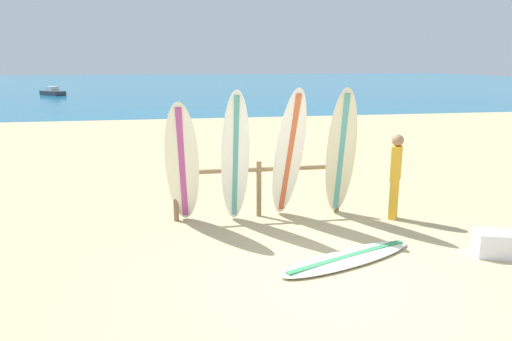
{
  "coord_description": "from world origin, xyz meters",
  "views": [
    {
      "loc": [
        -1.96,
        -5.15,
        2.76
      ],
      "look_at": [
        -0.49,
        3.11,
        0.78
      ],
      "focal_mm": 32.66,
      "sensor_mm": 36.0,
      "label": 1
    }
  ],
  "objects_px": {
    "surfboard_rack": "(259,180)",
    "small_boat_offshore": "(53,92)",
    "surfboard_leaning_center_left": "(289,155)",
    "cooler_box": "(497,244)",
    "surfboard_lying_on_sand": "(348,258)",
    "surfboard_leaning_center": "(341,154)",
    "surfboard_leaning_left": "(235,158)",
    "beachgoer_standing": "(396,173)",
    "surfboard_leaning_far_left": "(182,164)"
  },
  "relations": [
    {
      "from": "surfboard_leaning_far_left",
      "to": "surfboard_leaning_center",
      "type": "height_order",
      "value": "surfboard_leaning_center"
    },
    {
      "from": "surfboard_leaning_center",
      "to": "surfboard_leaning_far_left",
      "type": "bearing_deg",
      "value": 177.77
    },
    {
      "from": "beachgoer_standing",
      "to": "surfboard_leaning_far_left",
      "type": "bearing_deg",
      "value": 175.49
    },
    {
      "from": "surfboard_leaning_far_left",
      "to": "cooler_box",
      "type": "bearing_deg",
      "value": -25.2
    },
    {
      "from": "surfboard_rack",
      "to": "beachgoer_standing",
      "type": "bearing_deg",
      "value": -13.35
    },
    {
      "from": "surfboard_leaning_left",
      "to": "surfboard_leaning_center_left",
      "type": "bearing_deg",
      "value": 3.25
    },
    {
      "from": "surfboard_leaning_center_left",
      "to": "surfboard_leaning_center",
      "type": "bearing_deg",
      "value": -2.44
    },
    {
      "from": "surfboard_lying_on_sand",
      "to": "cooler_box",
      "type": "distance_m",
      "value": 2.2
    },
    {
      "from": "surfboard_leaning_left",
      "to": "small_boat_offshore",
      "type": "height_order",
      "value": "surfboard_leaning_left"
    },
    {
      "from": "surfboard_leaning_left",
      "to": "surfboard_leaning_center_left",
      "type": "height_order",
      "value": "surfboard_leaning_center_left"
    },
    {
      "from": "surfboard_rack",
      "to": "surfboard_leaning_center",
      "type": "relative_size",
      "value": 1.3
    },
    {
      "from": "surfboard_leaning_left",
      "to": "surfboard_lying_on_sand",
      "type": "xyz_separation_m",
      "value": [
        1.38,
        -1.76,
        -1.14
      ]
    },
    {
      "from": "surfboard_leaning_center",
      "to": "surfboard_lying_on_sand",
      "type": "distance_m",
      "value": 2.17
    },
    {
      "from": "small_boat_offshore",
      "to": "surfboard_lying_on_sand",
      "type": "bearing_deg",
      "value": -71.13
    },
    {
      "from": "surfboard_leaning_center_left",
      "to": "cooler_box",
      "type": "relative_size",
      "value": 3.95
    },
    {
      "from": "surfboard_leaning_center",
      "to": "surfboard_leaning_center_left",
      "type": "bearing_deg",
      "value": 177.56
    },
    {
      "from": "surfboard_rack",
      "to": "cooler_box",
      "type": "xyz_separation_m",
      "value": [
        3.08,
        -2.35,
        -0.49
      ]
    },
    {
      "from": "small_boat_offshore",
      "to": "cooler_box",
      "type": "xyz_separation_m",
      "value": [
        14.36,
        -35.84,
        -0.08
      ]
    },
    {
      "from": "surfboard_leaning_center",
      "to": "surfboard_lying_on_sand",
      "type": "xyz_separation_m",
      "value": [
        -0.49,
        -1.77,
        -1.15
      ]
    },
    {
      "from": "surfboard_leaning_far_left",
      "to": "surfboard_lying_on_sand",
      "type": "distance_m",
      "value": 3.12
    },
    {
      "from": "surfboard_lying_on_sand",
      "to": "beachgoer_standing",
      "type": "height_order",
      "value": "beachgoer_standing"
    },
    {
      "from": "surfboard_leaning_center",
      "to": "beachgoer_standing",
      "type": "xyz_separation_m",
      "value": [
        0.96,
        -0.18,
        -0.34
      ]
    },
    {
      "from": "surfboard_rack",
      "to": "surfboard_leaning_far_left",
      "type": "bearing_deg",
      "value": -168.95
    },
    {
      "from": "surfboard_leaning_center",
      "to": "cooler_box",
      "type": "height_order",
      "value": "surfboard_leaning_center"
    },
    {
      "from": "surfboard_leaning_far_left",
      "to": "surfboard_leaning_center_left",
      "type": "height_order",
      "value": "surfboard_leaning_center_left"
    },
    {
      "from": "surfboard_lying_on_sand",
      "to": "beachgoer_standing",
      "type": "xyz_separation_m",
      "value": [
        1.44,
        1.59,
        0.81
      ]
    },
    {
      "from": "surfboard_leaning_center_left",
      "to": "cooler_box",
      "type": "xyz_separation_m",
      "value": [
        2.62,
        -2.02,
        -1.0
      ]
    },
    {
      "from": "surfboard_rack",
      "to": "small_boat_offshore",
      "type": "distance_m",
      "value": 35.33
    },
    {
      "from": "beachgoer_standing",
      "to": "surfboard_leaning_center",
      "type": "bearing_deg",
      "value": 169.08
    },
    {
      "from": "surfboard_leaning_center_left",
      "to": "surfboard_leaning_center",
      "type": "height_order",
      "value": "surfboard_leaning_center_left"
    },
    {
      "from": "surfboard_leaning_left",
      "to": "cooler_box",
      "type": "xyz_separation_m",
      "value": [
        3.56,
        -1.97,
        -0.99
      ]
    },
    {
      "from": "surfboard_leaning_left",
      "to": "surfboard_lying_on_sand",
      "type": "bearing_deg",
      "value": -51.93
    },
    {
      "from": "surfboard_lying_on_sand",
      "to": "small_boat_offshore",
      "type": "xyz_separation_m",
      "value": [
        -12.18,
        35.63,
        0.22
      ]
    },
    {
      "from": "surfboard_rack",
      "to": "surfboard_leaning_far_left",
      "type": "height_order",
      "value": "surfboard_leaning_far_left"
    },
    {
      "from": "surfboard_leaning_far_left",
      "to": "small_boat_offshore",
      "type": "bearing_deg",
      "value": 106.38
    },
    {
      "from": "surfboard_leaning_left",
      "to": "beachgoer_standing",
      "type": "xyz_separation_m",
      "value": [
        2.82,
        -0.17,
        -0.33
      ]
    },
    {
      "from": "surfboard_leaning_left",
      "to": "cooler_box",
      "type": "bearing_deg",
      "value": -28.95
    },
    {
      "from": "surfboard_rack",
      "to": "small_boat_offshore",
      "type": "height_order",
      "value": "surfboard_rack"
    },
    {
      "from": "surfboard_rack",
      "to": "small_boat_offshore",
      "type": "bearing_deg",
      "value": 108.62
    },
    {
      "from": "surfboard_leaning_left",
      "to": "small_boat_offshore",
      "type": "xyz_separation_m",
      "value": [
        -10.8,
        33.87,
        -0.92
      ]
    },
    {
      "from": "surfboard_leaning_center_left",
      "to": "beachgoer_standing",
      "type": "relative_size",
      "value": 1.55
    },
    {
      "from": "surfboard_rack",
      "to": "surfboard_leaning_left",
      "type": "height_order",
      "value": "surfboard_leaning_left"
    },
    {
      "from": "beachgoer_standing",
      "to": "small_boat_offshore",
      "type": "xyz_separation_m",
      "value": [
        -13.62,
        34.04,
        -0.58
      ]
    },
    {
      "from": "surfboard_leaning_center_left",
      "to": "surfboard_lying_on_sand",
      "type": "height_order",
      "value": "surfboard_leaning_center_left"
    },
    {
      "from": "surfboard_rack",
      "to": "surfboard_lying_on_sand",
      "type": "relative_size",
      "value": 1.31
    },
    {
      "from": "surfboard_rack",
      "to": "surfboard_leaning_far_left",
      "type": "xyz_separation_m",
      "value": [
        -1.36,
        -0.26,
        0.41
      ]
    },
    {
      "from": "surfboard_lying_on_sand",
      "to": "small_boat_offshore",
      "type": "relative_size",
      "value": 0.93
    },
    {
      "from": "surfboard_leaning_center_left",
      "to": "cooler_box",
      "type": "height_order",
      "value": "surfboard_leaning_center_left"
    },
    {
      "from": "surfboard_leaning_far_left",
      "to": "cooler_box",
      "type": "xyz_separation_m",
      "value": [
        4.44,
        -2.09,
        -0.9
      ]
    },
    {
      "from": "surfboard_rack",
      "to": "surfboard_leaning_center",
      "type": "bearing_deg",
      "value": -15.01
    }
  ]
}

